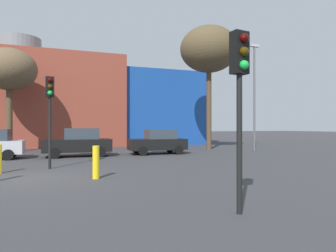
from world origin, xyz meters
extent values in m
plane|color=#38383A|center=(0.00, 0.00, 0.00)|extent=(200.00, 200.00, 0.00)
cube|color=brown|center=(-2.56, 20.92, 4.28)|extent=(19.14, 10.71, 8.56)
cube|color=#19479E|center=(11.48, 20.92, 3.80)|extent=(8.94, 9.64, 7.60)
cylinder|color=slate|center=(-2.56, 20.92, 9.56)|extent=(4.00, 4.00, 2.00)
cylinder|color=black|center=(-1.54, 6.71, 0.30)|extent=(0.60, 0.21, 0.60)
cylinder|color=black|center=(-1.54, 8.44, 0.30)|extent=(0.60, 0.21, 0.60)
cube|color=black|center=(2.17, 7.57, 0.70)|extent=(4.06, 1.74, 0.77)
cube|color=#333D47|center=(2.41, 7.57, 1.42)|extent=(2.03, 1.55, 0.68)
cylinder|color=black|center=(0.86, 6.68, 0.31)|extent=(0.62, 0.21, 0.62)
cylinder|color=black|center=(0.86, 8.46, 0.31)|extent=(0.62, 0.21, 0.62)
cylinder|color=black|center=(3.48, 6.68, 0.31)|extent=(0.62, 0.21, 0.62)
cylinder|color=black|center=(3.48, 8.46, 0.31)|extent=(0.62, 0.21, 0.62)
cube|color=black|center=(7.38, 7.57, 0.66)|extent=(3.85, 1.65, 0.73)
cube|color=#333D47|center=(7.61, 7.57, 1.35)|extent=(1.92, 1.47, 0.64)
cylinder|color=black|center=(6.15, 6.73, 0.29)|extent=(0.59, 0.20, 0.59)
cylinder|color=black|center=(6.15, 8.42, 0.29)|extent=(0.59, 0.20, 0.59)
cylinder|color=black|center=(8.62, 6.73, 0.29)|extent=(0.59, 0.20, 0.59)
cylinder|color=black|center=(8.62, 8.42, 0.29)|extent=(0.59, 0.20, 0.59)
cylinder|color=black|center=(4.70, -6.35, 1.48)|extent=(0.12, 0.12, 2.96)
cube|color=black|center=(4.70, -6.35, 3.41)|extent=(0.39, 0.29, 0.90)
sphere|color=#3C0605|center=(4.72, -6.49, 3.69)|extent=(0.20, 0.20, 0.20)
sphere|color=#3C2905|center=(4.72, -6.49, 3.41)|extent=(0.20, 0.20, 0.20)
sphere|color=green|center=(4.72, -6.49, 3.13)|extent=(0.20, 0.20, 0.20)
cylinder|color=black|center=(0.72, 2.35, 1.58)|extent=(0.12, 0.12, 3.15)
cube|color=black|center=(0.72, 2.35, 3.60)|extent=(0.37, 0.26, 0.90)
sphere|color=#3C0605|center=(0.73, 2.21, 3.88)|extent=(0.20, 0.20, 0.20)
sphere|color=#3C2905|center=(0.73, 2.21, 3.60)|extent=(0.20, 0.20, 0.20)
sphere|color=green|center=(0.73, 2.21, 3.32)|extent=(0.20, 0.20, 0.20)
cylinder|color=brown|center=(12.75, 10.29, 3.48)|extent=(0.42, 0.42, 6.95)
ellipsoid|color=brown|center=(12.75, 10.29, 8.26)|extent=(4.76, 4.76, 3.81)
cylinder|color=brown|center=(-2.32, 12.82, 2.51)|extent=(0.43, 0.43, 5.01)
ellipsoid|color=brown|center=(-2.32, 12.82, 6.07)|extent=(3.86, 3.86, 3.09)
cylinder|color=yellow|center=(2.34, -0.94, 0.59)|extent=(0.24, 0.24, 1.17)
cylinder|color=#59595E|center=(15.56, 8.02, 4.05)|extent=(0.16, 0.16, 8.10)
cube|color=#B2B2B2|center=(15.56, 8.02, 8.25)|extent=(0.80, 0.24, 0.20)
camera|label=1|loc=(1.10, -11.80, 1.84)|focal=32.07mm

